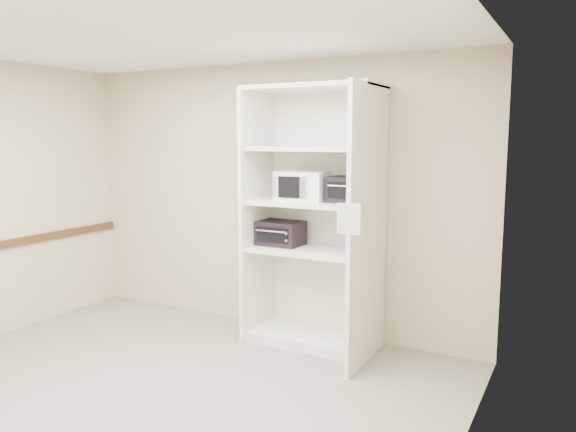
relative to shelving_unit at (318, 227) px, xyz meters
The scene contains 9 objects.
floor 2.15m from the shelving_unit, 111.36° to the right, with size 4.50×4.00×0.01m, color slate.
ceiling 2.41m from the shelving_unit, 111.36° to the right, with size 4.50×4.00×0.01m, color white.
wall_back 0.76m from the shelving_unit, 155.96° to the left, with size 4.50×0.02×2.70m, color #BEAD91.
wall_right 2.34m from the shelving_unit, 47.07° to the right, with size 0.02×4.00×2.70m, color #BEAD91.
shelving_unit is the anchor object (origin of this frame).
microwave 0.41m from the shelving_unit, behind, with size 0.45×0.34×0.27m, color white.
toaster_oven_upper 0.48m from the shelving_unit, 10.25° to the left, with size 0.41×0.30×0.23m, color black.
toaster_oven_lower 0.42m from the shelving_unit, behind, with size 0.42×0.32×0.23m, color black.
paper_sign 0.86m from the shelving_unit, 48.27° to the right, with size 0.19×0.01×0.24m, color white.
Camera 1 is at (2.84, -2.96, 1.94)m, focal length 35.00 mm.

